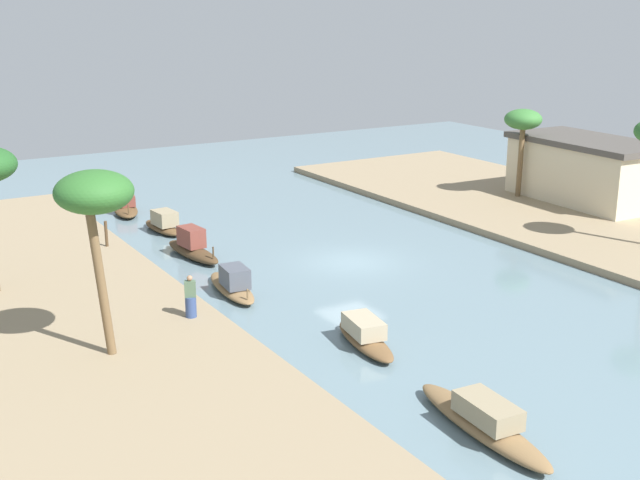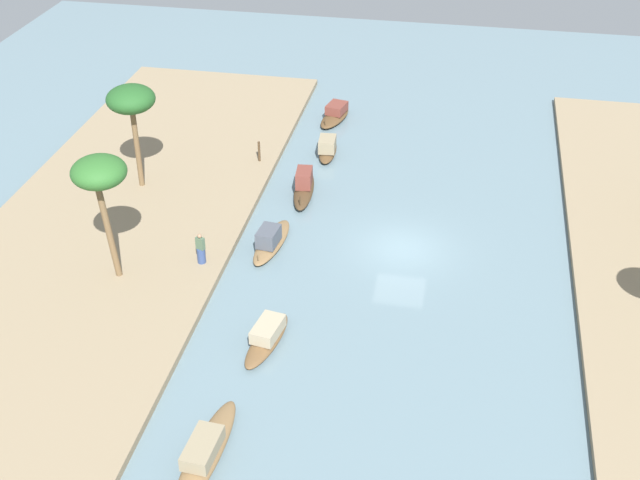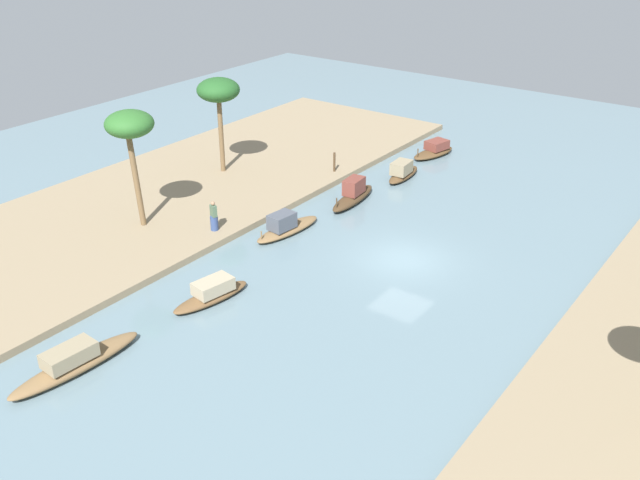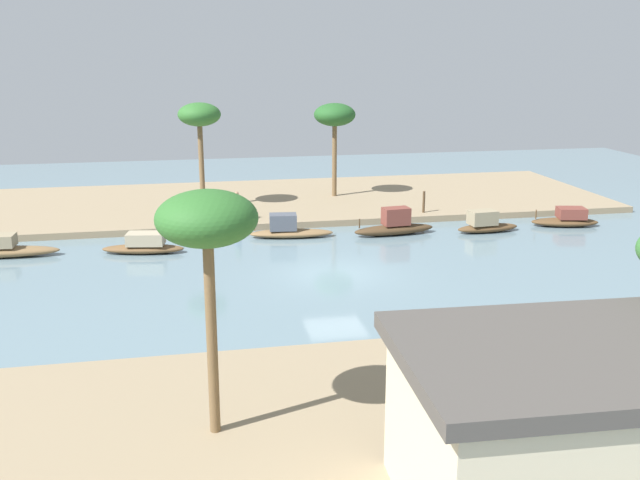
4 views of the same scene
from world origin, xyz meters
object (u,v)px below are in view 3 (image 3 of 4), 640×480
sampan_downstream_large (286,226)px  person_on_near_bank (214,219)px  sampan_foreground (353,195)px  sampan_open_hull (75,362)px  sampan_upstream_small (403,172)px  sampan_with_tall_canopy (434,150)px  palm_tree_left_far (130,127)px  palm_tree_left_near (218,92)px  mooring_post (334,162)px  sampan_midstream (212,293)px

sampan_downstream_large → person_on_near_bank: size_ratio=2.76×
sampan_foreground → sampan_open_hull: (18.99, 0.43, -0.09)m
sampan_foreground → sampan_upstream_small: size_ratio=1.27×
sampan_with_tall_canopy → palm_tree_left_far: (19.01, -6.88, 5.14)m
sampan_open_hull → palm_tree_left_near: (-17.73, -9.14, 4.86)m
mooring_post → palm_tree_left_near: size_ratio=0.21×
sampan_with_tall_canopy → sampan_open_hull: bearing=13.0°
sampan_midstream → sampan_with_tall_canopy: bearing=-167.7°
sampan_upstream_small → sampan_with_tall_canopy: sampan_upstream_small is taller
sampan_downstream_large → sampan_foreground: 5.43m
palm_tree_left_far → palm_tree_left_near: bearing=-167.2°
sampan_midstream → sampan_with_tall_canopy: 22.07m
mooring_post → person_on_near_bank: bearing=-0.7°
mooring_post → palm_tree_left_far: bearing=-17.2°
sampan_midstream → sampan_open_hull: bearing=4.3°
sampan_open_hull → sampan_with_tall_canopy: (-28.59, -0.41, -0.01)m
sampan_downstream_large → sampan_midstream: size_ratio=1.10×
person_on_near_bank → palm_tree_left_far: (1.67, -3.59, 4.54)m
sampan_downstream_large → sampan_open_hull: (13.59, 0.96, -0.02)m
sampan_downstream_large → palm_tree_left_near: (-4.14, -8.18, 4.84)m
sampan_foreground → sampan_with_tall_canopy: (-9.60, 0.02, -0.10)m
sampan_open_hull → sampan_with_tall_canopy: size_ratio=1.46×
sampan_foreground → mooring_post: 4.13m
sampan_upstream_small → palm_tree_left_near: palm_tree_left_near is taller
sampan_upstream_small → sampan_open_hull: bearing=-4.5°
palm_tree_left_far → sampan_with_tall_canopy: bearing=160.1°
sampan_upstream_small → palm_tree_left_near: size_ratio=0.60×
mooring_post → sampan_upstream_small: bearing=121.2°
sampan_open_hull → palm_tree_left_far: (-9.58, -7.29, 5.13)m
sampan_downstream_large → sampan_upstream_small: 10.23m
person_on_near_bank → palm_tree_left_far: size_ratio=0.26×
palm_tree_left_near → palm_tree_left_far: palm_tree_left_far is taller
palm_tree_left_near → sampan_upstream_small: bearing=123.6°
sampan_midstream → palm_tree_left_far: palm_tree_left_far is taller
sampan_open_hull → sampan_downstream_large: bearing=-172.1°
sampan_foreground → mooring_post: bearing=-135.7°
sampan_downstream_large → mooring_post: 8.47m
sampan_midstream → sampan_with_tall_canopy: (-22.05, -1.02, -0.01)m
sampan_downstream_large → sampan_foreground: size_ratio=0.99×
sampan_downstream_large → sampan_with_tall_canopy: 15.01m
sampan_downstream_large → palm_tree_left_near: palm_tree_left_near is taller
sampan_upstream_small → person_on_near_bank: size_ratio=2.21×
sampan_downstream_large → sampan_midstream: bearing=18.6°
sampan_upstream_small → sampan_with_tall_canopy: 4.83m
sampan_open_hull → sampan_with_tall_canopy: bearing=-175.3°
person_on_near_bank → sampan_midstream: bearing=-26.9°
sampan_foreground → sampan_with_tall_canopy: size_ratio=1.17×
sampan_with_tall_canopy → mooring_post: bearing=-12.3°
person_on_near_bank → sampan_downstream_large: bearing=61.1°
sampan_open_hull → palm_tree_left_far: bearing=-138.9°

